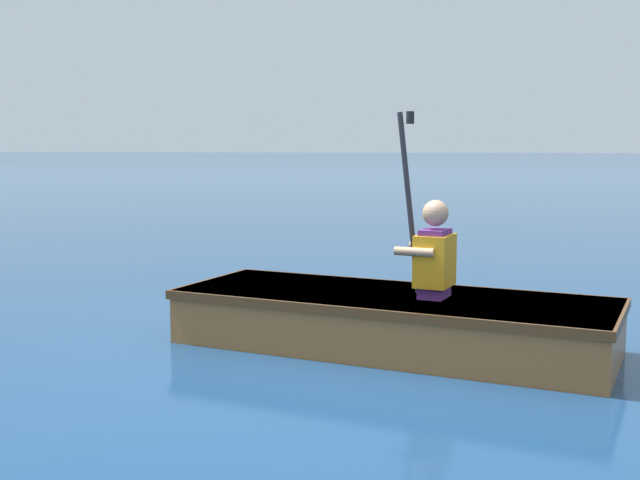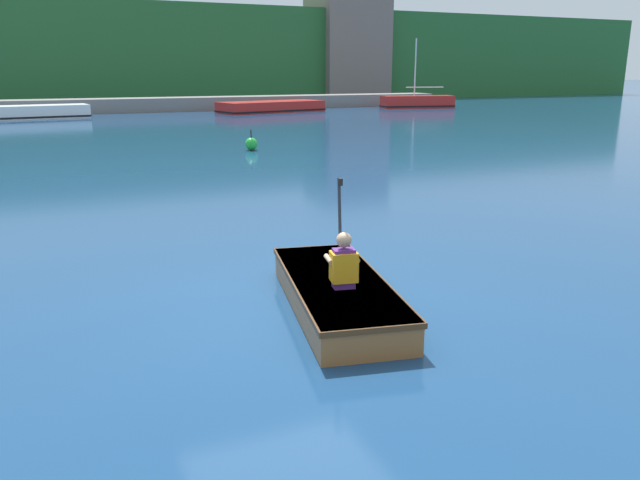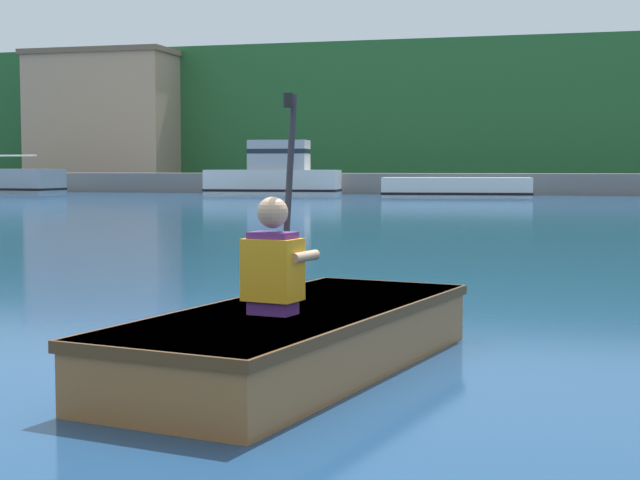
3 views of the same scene
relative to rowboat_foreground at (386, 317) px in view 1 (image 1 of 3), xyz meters
name	(u,v)px [view 1 (image 1 of 3)]	position (x,y,z in m)	size (l,w,h in m)	color
ground_plane	(333,363)	(-0.47, 0.26, -0.21)	(300.00, 300.00, 0.00)	navy
rowboat_foreground	(386,317)	(0.00, 0.00, 0.00)	(1.62, 3.09, 0.37)	#935B2D
person_paddler	(433,254)	(-0.06, -0.31, 0.45)	(0.40, 0.40, 1.21)	#592672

